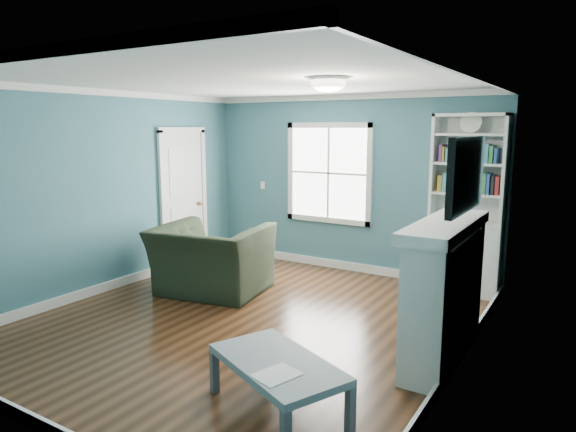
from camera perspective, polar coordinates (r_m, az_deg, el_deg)
The scene contains 13 objects.
floor at distance 5.83m, azimuth -4.35°, elevation -11.59°, with size 5.00×5.00×0.00m, color black.
room_walls at distance 5.46m, azimuth -4.57°, elevation 4.05°, with size 5.00×5.00×5.00m.
trim at distance 5.50m, azimuth -4.52°, elevation 0.48°, with size 4.50×5.00×2.60m.
window at distance 7.74m, azimuth 4.54°, elevation 4.77°, with size 1.40×0.06×1.50m.
bookshelf at distance 6.95m, azimuth 19.15°, elevation -0.71°, with size 0.90×0.35×2.31m.
fireplace at distance 4.95m, azimuth 17.12°, elevation -8.15°, with size 0.44×1.58×1.30m.
tv at distance 4.71m, azimuth 19.21°, elevation 4.39°, with size 0.06×1.10×0.65m, color black.
door at distance 8.00m, azimuth -11.50°, elevation 2.05°, with size 0.12×0.98×2.17m.
ceiling_fixture at distance 5.06m, azimuth 4.52°, elevation 14.57°, with size 0.38×0.38×0.15m.
light_switch at distance 8.38m, azimuth -2.82°, elevation 3.45°, with size 0.08×0.01×0.12m, color white.
recliner at distance 6.70m, azimuth -8.53°, elevation -3.56°, with size 1.35×0.88×1.18m, color black.
coffee_table at distance 4.02m, azimuth -1.18°, elevation -16.42°, with size 1.26×1.01×0.40m.
paper_sheet at distance 3.79m, azimuth -1.26°, elevation -17.20°, with size 0.24×0.31×0.00m, color white.
Camera 1 is at (3.20, -4.39, 2.13)m, focal length 32.00 mm.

